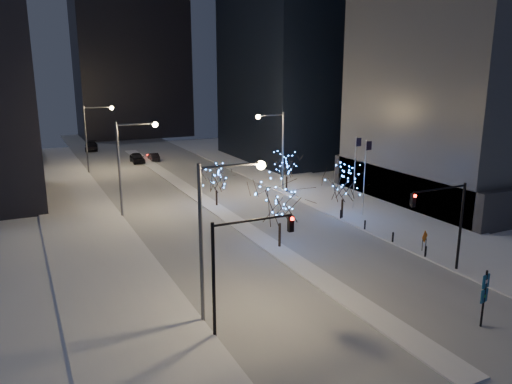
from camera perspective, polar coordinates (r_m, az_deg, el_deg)
ground at (r=34.94m, az=11.12°, el=-12.29°), size 160.00×160.00×0.00m
road at (r=64.65m, az=-7.71°, el=0.16°), size 20.00×130.00×0.02m
median at (r=60.04m, az=-6.21°, el=-0.80°), size 2.00×80.00×0.15m
east_sidewalk at (r=58.42m, az=11.22°, el=-1.41°), size 10.00×90.00×0.15m
west_sidewalk at (r=47.59m, az=-18.12°, el=-5.41°), size 8.00×90.00×0.15m
midrise_block at (r=68.34m, az=26.07°, el=12.35°), size 30.00×22.00×30.00m
plinth at (r=69.63m, az=24.93°, el=1.65°), size 30.00×24.00×4.00m
horizon_block at (r=119.62m, az=-14.17°, el=16.30°), size 24.00×14.00×42.00m
street_lamp_w_near at (r=30.03m, az=-4.46°, el=-3.12°), size 4.40×0.56×10.00m
street_lamp_w_mid at (r=53.53m, az=-14.34°, el=4.07°), size 4.40×0.56×10.00m
street_lamp_w_far at (r=77.97m, az=-18.15°, el=6.81°), size 4.40×0.56×10.00m
street_lamp_east at (r=62.79m, az=2.37°, el=5.86°), size 3.90×0.56×10.00m
traffic_signal_west at (r=29.03m, az=-2.02°, el=-7.33°), size 5.26×0.43×7.00m
traffic_signal_east at (r=39.66m, az=20.99°, el=-2.40°), size 5.26×0.43×7.00m
flagpoles at (r=54.26m, az=11.81°, el=2.51°), size 1.35×2.60×8.00m
bollards at (r=47.92m, az=13.81°, el=-4.31°), size 0.16×12.16×0.90m
car_near at (r=85.24m, az=-13.42°, el=3.81°), size 2.06×4.86×1.64m
car_mid at (r=86.85m, az=-11.62°, el=3.97°), size 1.46×3.93×1.28m
car_far at (r=100.44m, az=-18.29°, el=4.98°), size 3.11×5.88×1.62m
holiday_tree_median_near at (r=42.74m, az=2.76°, el=-1.21°), size 5.49×5.49×6.20m
holiday_tree_median_far at (r=56.20m, az=-4.56°, el=1.44°), size 3.56×3.56×4.56m
holiday_tree_plaza_near at (r=51.98m, az=9.94°, el=0.89°), size 5.61×5.61×5.55m
holiday_tree_plaza_far at (r=62.33m, az=3.54°, el=3.01°), size 4.59×4.59×5.03m
wayfinding_sign at (r=33.37m, az=24.66°, el=-10.41°), size 0.65×0.20×3.67m
construction_sign at (r=44.93m, az=18.71°, el=-5.05°), size 1.01×0.47×1.79m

